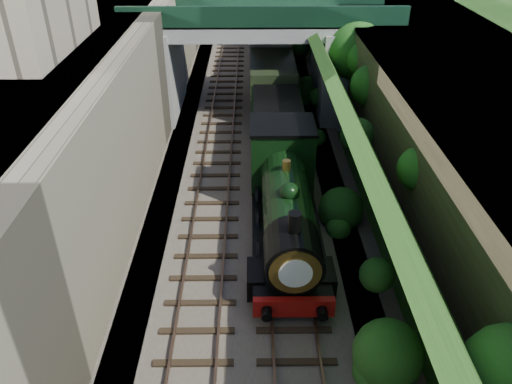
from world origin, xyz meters
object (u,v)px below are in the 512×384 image
tree (356,51)px  locomotive (285,202)px  road_bridge (269,50)px  tender (277,132)px

tree → locomotive: 13.10m
road_bridge → locomotive: bearing=-89.0°
road_bridge → tree: (4.97, -2.20, 0.57)m
tree → tender: size_ratio=1.10×
road_bridge → tender: 7.19m
tender → tree: bearing=44.0°
tree → road_bridge: bearing=156.1°
tree → tender: bearing=-136.0°
road_bridge → tree: size_ratio=2.42×
locomotive → tender: size_ratio=1.70×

